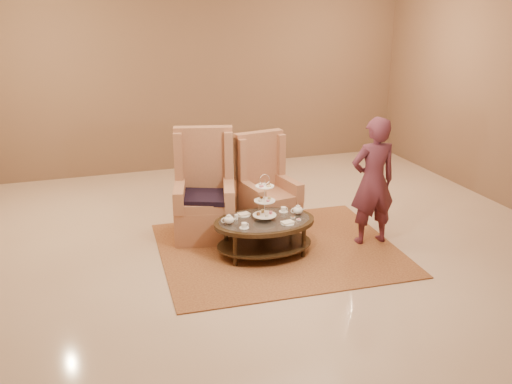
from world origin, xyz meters
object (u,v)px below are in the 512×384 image
object	(u,v)px
armchair_left	(205,200)
armchair_right	(265,196)
person	(373,182)
tea_table	(264,226)

from	to	relation	value
armchair_left	armchair_right	xyz separation A→B (m)	(0.86, 0.04, -0.05)
armchair_left	person	xyz separation A→B (m)	(1.94, -0.93, 0.35)
tea_table	person	bearing A→B (deg)	-1.16
armchair_left	armchair_right	size ratio (longest dim) A/B	1.10
armchair_right	armchair_left	bearing A→B (deg)	173.40
tea_table	armchair_left	xyz separation A→B (m)	(-0.54, 0.85, 0.10)
tea_table	armchair_right	bearing A→B (deg)	72.22
armchair_right	person	xyz separation A→B (m)	(1.09, -0.97, 0.39)
armchair_right	person	size ratio (longest dim) A/B	0.78
tea_table	armchair_left	bearing A→B (deg)	124.03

